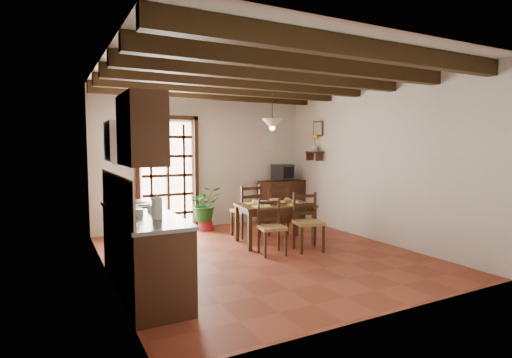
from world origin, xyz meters
TOP-DOWN VIEW (x-y plane):
  - ground_plane at (0.00, 0.00)m, footprint 5.00×5.00m
  - room_shell at (0.00, 0.00)m, footprint 4.52×5.02m
  - ceiling_beams at (0.00, 0.00)m, footprint 4.50×4.34m
  - french_door at (-0.80, 2.45)m, footprint 1.26×0.11m
  - kitchen_counter at (-1.96, -0.60)m, footprint 0.64×2.25m
  - upper_cabinet at (-2.08, -1.30)m, footprint 0.35×0.80m
  - range_hood at (-2.05, -0.05)m, footprint 0.38×0.60m
  - counter_items at (-1.95, -0.51)m, footprint 0.50×1.43m
  - dining_table at (0.56, 0.57)m, footprint 1.36×0.98m
  - chair_near_left at (0.16, -0.02)m, footprint 0.45×0.44m
  - chair_near_right at (0.78, -0.11)m, footprint 0.51×0.49m
  - chair_far_left at (0.34, 1.25)m, footprint 0.49×0.47m
  - chair_far_right at (0.96, 1.17)m, footprint 0.53×0.52m
  - table_setting at (0.56, 0.57)m, footprint 0.92×0.61m
  - table_bowl at (0.34, 0.65)m, footprint 0.24×0.24m
  - sideboard at (1.73, 2.23)m, footprint 1.14×0.65m
  - crt_tv at (1.73, 2.22)m, footprint 0.48×0.46m
  - fuse_box at (1.50, 2.48)m, footprint 0.25×0.03m
  - plant_pot at (-0.14, 2.11)m, footprint 0.34×0.34m
  - potted_plant at (-0.14, 2.11)m, footprint 1.83×1.63m
  - wall_shelf at (2.14, 1.60)m, footprint 0.20×0.42m
  - shelf_vase at (2.14, 1.60)m, footprint 0.15×0.15m
  - shelf_flowers at (2.14, 1.60)m, footprint 0.14×0.14m
  - framed_picture at (2.22, 1.60)m, footprint 0.03×0.32m
  - pendant_lamp at (0.56, 0.67)m, footprint 0.36×0.36m

SIDE VIEW (x-z plane):
  - ground_plane at x=0.00m, z-range 0.00..0.00m
  - plant_pot at x=-0.14m, z-range 0.00..0.22m
  - chair_near_left at x=0.16m, z-range -0.16..0.69m
  - chair_far_right at x=0.96m, z-range -0.17..0.74m
  - chair_near_right at x=0.78m, z-range -0.17..0.75m
  - chair_far_left at x=0.34m, z-range -0.18..0.80m
  - sideboard at x=1.73m, z-range 0.00..0.91m
  - kitchen_counter at x=-1.96m, z-range -0.22..1.16m
  - potted_plant at x=-0.14m, z-range -0.34..1.48m
  - dining_table at x=0.56m, z-range 0.25..0.94m
  - table_setting at x=0.56m, z-range 0.61..0.70m
  - table_bowl at x=0.34m, z-range 0.69..0.74m
  - counter_items at x=-1.95m, z-range 0.83..1.08m
  - crt_tv at x=1.73m, z-range 0.93..1.27m
  - french_door at x=-0.80m, z-range 0.02..2.34m
  - wall_shelf at x=2.14m, z-range 1.41..1.61m
  - shelf_vase at x=2.14m, z-range 1.57..1.73m
  - range_hood at x=-2.05m, z-range 1.46..2.00m
  - fuse_box at x=1.50m, z-range 1.59..1.91m
  - room_shell at x=0.00m, z-range 0.41..3.22m
  - upper_cabinet at x=-2.08m, z-range 1.50..2.20m
  - shelf_flowers at x=2.14m, z-range 1.68..2.04m
  - framed_picture at x=2.22m, z-range 1.89..2.21m
  - pendant_lamp at x=0.56m, z-range 1.66..2.50m
  - ceiling_beams at x=0.00m, z-range 2.59..2.79m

